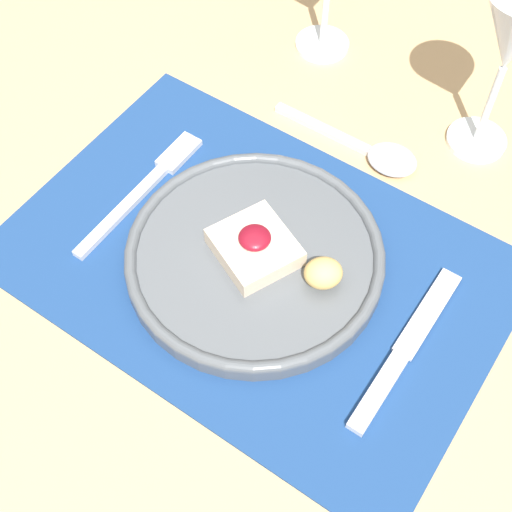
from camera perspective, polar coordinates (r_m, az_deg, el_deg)
The scene contains 7 objects.
ground_plane at distance 1.40m, azimuth -0.05°, elevation -17.69°, with size 8.00×8.00×0.00m, color #4C4742.
dining_table at distance 0.78m, azimuth -0.09°, elevation -4.45°, with size 1.24×1.04×0.76m.
placemat at distance 0.70m, azimuth -0.10°, elevation -0.57°, with size 0.48×0.32×0.00m, color navy.
dinner_plate at distance 0.68m, azimuth 0.09°, elevation -0.37°, with size 0.25×0.25×0.05m.
fork at distance 0.76m, azimuth -8.65°, elevation 5.68°, with size 0.02×0.19×0.01m.
knife at distance 0.66m, azimuth 11.41°, elevation -8.00°, with size 0.02×0.19×0.01m.
spoon at distance 0.79m, azimuth 9.85°, elevation 8.05°, with size 0.17×0.05×0.02m.
Camera 1 is at (0.21, -0.31, 1.35)m, focal length 50.00 mm.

